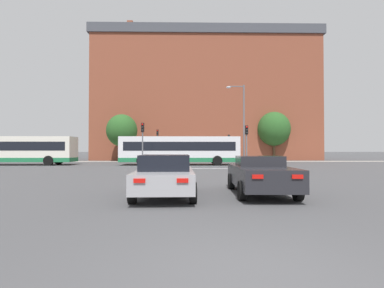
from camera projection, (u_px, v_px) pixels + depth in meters
The scene contains 16 objects.
ground_plane at pixel (252, 280), 3.72m from camera, with size 400.00×400.00×0.00m, color #474749.
stop_line_strip at pixel (196, 169), 25.48m from camera, with size 7.22×0.30×0.01m, color silver.
far_pavement at pixel (193, 161), 40.77m from camera, with size 68.02×2.50×0.01m, color #A09B91.
brick_civic_building at pixel (205, 98), 50.38m from camera, with size 35.56×12.76×22.27m.
car_saloon_left at pixel (165, 175), 10.27m from camera, with size 2.10×4.30×1.44m.
car_roadster_right at pixel (260, 175), 10.87m from camera, with size 2.08×4.64×1.39m.
bus_crossing_lead at pixel (180, 150), 31.37m from camera, with size 12.36×2.68×2.96m.
bus_crossing_trailing at pixel (21, 150), 31.26m from camera, with size 11.04×2.64×2.97m.
traffic_light_near_right at pixel (247, 139), 26.70m from camera, with size 0.26×0.31×3.77m.
traffic_light_far_left at pixel (157, 140), 40.41m from camera, with size 0.26×0.31×4.32m.
traffic_light_far_right at pixel (229, 143), 40.35m from camera, with size 0.26×0.31×3.63m.
traffic_light_near_left at pixel (143, 137), 26.47m from camera, with size 0.26×0.31×3.99m.
street_lamp_junction at pixel (241, 117), 30.97m from camera, with size 1.93×0.36×8.33m.
pedestrian_waiting at pixel (183, 155), 40.19m from camera, with size 0.41×0.23×1.56m.
tree_by_building at pixel (274, 129), 44.04m from camera, with size 4.78×4.78×7.18m.
tree_kerbside at pixel (122, 130), 40.93m from camera, with size 4.20×4.20×6.45m.
Camera 1 is at (-0.82, -3.74, 1.62)m, focal length 28.00 mm.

